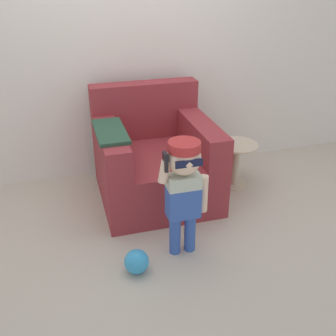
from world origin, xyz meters
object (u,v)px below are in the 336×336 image
(armchair, at_px, (154,161))
(toy_ball, at_px, (137,262))
(person_child, at_px, (184,181))
(side_table, at_px, (236,161))

(armchair, relative_size, toy_ball, 5.85)
(armchair, bearing_deg, person_child, -90.43)
(armchair, bearing_deg, side_table, -3.64)
(armchair, bearing_deg, toy_ball, -111.12)
(person_child, xyz_separation_m, toy_ball, (-0.38, -0.13, -0.52))
(person_child, bearing_deg, armchair, 89.57)
(person_child, distance_m, side_table, 1.20)
(armchair, height_order, person_child, armchair)
(side_table, bearing_deg, toy_ball, -141.11)
(armchair, distance_m, person_child, 0.91)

